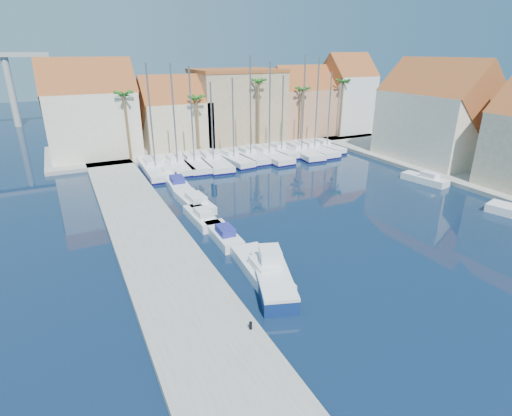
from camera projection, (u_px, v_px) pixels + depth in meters
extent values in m
plane|color=#081D31|center=(361.00, 318.00, 23.69)|extent=(260.00, 260.00, 0.00)
cube|color=gray|center=(157.00, 250.00, 31.20)|extent=(6.00, 77.00, 0.50)
cube|color=gray|center=(222.00, 142.00, 67.77)|extent=(54.00, 16.00, 0.50)
cube|color=gray|center=(486.00, 177.00, 49.19)|extent=(12.00, 60.00, 0.50)
cylinder|color=black|center=(251.00, 326.00, 21.92)|extent=(0.18, 0.18, 0.45)
cube|color=navy|center=(273.00, 281.00, 26.56)|extent=(4.11, 6.83, 0.97)
cube|color=white|center=(273.00, 274.00, 26.34)|extent=(4.11, 6.83, 0.22)
cube|color=white|center=(270.00, 256.00, 27.31)|extent=(1.88, 2.08, 1.19)
cube|color=white|center=(261.00, 269.00, 28.18)|extent=(2.71, 7.01, 0.80)
cube|color=white|center=(265.00, 265.00, 27.33)|extent=(1.72, 2.51, 0.60)
cube|color=white|center=(223.00, 235.00, 33.34)|extent=(1.79, 5.33, 0.80)
cube|color=navy|center=(225.00, 230.00, 32.64)|extent=(1.22, 1.87, 0.60)
cube|color=white|center=(201.00, 218.00, 36.87)|extent=(1.92, 5.58, 0.80)
cube|color=white|center=(203.00, 213.00, 36.15)|extent=(1.29, 1.97, 0.60)
cube|color=white|center=(194.00, 202.00, 40.70)|extent=(2.53, 6.92, 0.80)
cube|color=white|center=(196.00, 197.00, 39.89)|extent=(1.65, 2.46, 0.60)
cube|color=white|center=(176.00, 183.00, 46.36)|extent=(2.42, 6.42, 0.80)
cube|color=navy|center=(177.00, 179.00, 45.56)|extent=(1.55, 2.29, 0.60)
cube|color=white|center=(167.00, 174.00, 49.78)|extent=(1.79, 5.35, 0.80)
cube|color=white|center=(167.00, 170.00, 49.08)|extent=(1.22, 1.88, 0.60)
cube|color=white|center=(157.00, 163.00, 54.63)|extent=(2.34, 6.76, 0.80)
cube|color=white|center=(157.00, 159.00, 53.80)|extent=(1.57, 2.39, 0.60)
cube|color=white|center=(425.00, 179.00, 47.78)|extent=(2.72, 5.68, 0.80)
cube|color=white|center=(430.00, 175.00, 47.12)|extent=(1.55, 2.10, 0.60)
cube|color=white|center=(155.00, 169.00, 51.73)|extent=(3.27, 11.32, 1.00)
cube|color=#0D0D43|center=(155.00, 171.00, 51.85)|extent=(3.33, 11.38, 0.28)
cube|color=white|center=(153.00, 161.00, 52.39)|extent=(2.15, 3.43, 0.60)
cylinder|color=slate|center=(151.00, 117.00, 48.77)|extent=(0.20, 0.20, 12.50)
cube|color=white|center=(177.00, 165.00, 53.39)|extent=(2.69, 9.86, 1.00)
cube|color=#0D0D43|center=(177.00, 167.00, 53.51)|extent=(2.75, 9.92, 0.28)
cube|color=white|center=(174.00, 158.00, 53.92)|extent=(1.83, 2.97, 0.60)
cylinder|color=slate|center=(174.00, 115.00, 50.52)|extent=(0.20, 0.20, 12.36)
cube|color=white|center=(194.00, 163.00, 54.34)|extent=(3.41, 10.58, 1.00)
cube|color=#0D0D43|center=(194.00, 165.00, 54.46)|extent=(3.48, 10.64, 0.28)
cube|color=white|center=(191.00, 156.00, 54.94)|extent=(2.11, 3.25, 0.60)
cylinder|color=slate|center=(192.00, 115.00, 51.48)|extent=(0.20, 0.20, 12.06)
cube|color=white|center=(212.00, 161.00, 55.16)|extent=(3.64, 11.40, 1.00)
cube|color=#0D0D43|center=(212.00, 164.00, 55.28)|extent=(3.71, 11.47, 0.28)
cube|color=white|center=(210.00, 154.00, 55.83)|extent=(2.26, 3.50, 0.60)
cylinder|color=slate|center=(212.00, 122.00, 52.64)|extent=(0.20, 0.20, 10.03)
cube|color=white|center=(232.00, 159.00, 56.26)|extent=(3.14, 9.34, 1.00)
cube|color=#0D0D43|center=(232.00, 161.00, 56.38)|extent=(3.21, 9.40, 0.28)
cube|color=white|center=(229.00, 152.00, 56.70)|extent=(1.89, 2.88, 0.60)
cylinder|color=slate|center=(233.00, 118.00, 53.78)|extent=(0.20, 0.20, 10.48)
cube|color=white|center=(249.00, 156.00, 57.73)|extent=(2.59, 8.94, 1.00)
cube|color=#0D0D43|center=(249.00, 159.00, 57.85)|extent=(2.65, 9.00, 0.28)
cube|color=white|center=(247.00, 150.00, 58.17)|extent=(1.70, 2.71, 0.60)
cylinder|color=slate|center=(250.00, 106.00, 54.75)|extent=(0.20, 0.20, 13.23)
cube|color=white|center=(267.00, 155.00, 58.42)|extent=(3.27, 10.99, 1.00)
cube|color=#0D0D43|center=(267.00, 157.00, 58.54)|extent=(3.34, 11.05, 0.28)
cube|color=white|center=(264.00, 148.00, 59.01)|extent=(2.11, 3.34, 0.60)
cylinder|color=slate|center=(270.00, 109.00, 55.51)|extent=(0.20, 0.20, 12.38)
cube|color=white|center=(280.00, 151.00, 60.52)|extent=(2.36, 8.19, 1.00)
cube|color=#0D0D43|center=(280.00, 154.00, 60.64)|extent=(2.42, 8.25, 0.28)
cube|color=white|center=(277.00, 145.00, 60.89)|extent=(1.55, 2.48, 0.60)
cylinder|color=slate|center=(282.00, 113.00, 58.06)|extent=(0.20, 0.20, 10.54)
cube|color=white|center=(300.00, 152.00, 60.43)|extent=(3.53, 10.94, 1.00)
cube|color=#0D0D43|center=(300.00, 154.00, 60.55)|extent=(3.60, 11.00, 0.28)
cube|color=white|center=(297.00, 145.00, 61.06)|extent=(2.18, 3.36, 0.60)
cylinder|color=slate|center=(303.00, 104.00, 57.33)|extent=(0.20, 0.20, 13.31)
cube|color=white|center=(312.00, 149.00, 61.89)|extent=(3.06, 10.68, 1.00)
cube|color=#0D0D43|center=(312.00, 151.00, 62.01)|extent=(3.12, 10.74, 0.28)
cube|color=white|center=(309.00, 143.00, 62.47)|extent=(2.02, 3.24, 0.60)
cylinder|color=slate|center=(317.00, 104.00, 58.90)|extent=(0.20, 0.20, 12.90)
cube|color=white|center=(325.00, 147.00, 63.25)|extent=(2.34, 8.12, 1.00)
cube|color=#0D0D43|center=(325.00, 149.00, 63.36)|extent=(2.40, 8.18, 0.28)
cube|color=white|center=(323.00, 141.00, 63.61)|extent=(1.54, 2.46, 0.60)
cylinder|color=slate|center=(329.00, 109.00, 60.73)|extent=(0.20, 0.20, 10.88)
cube|color=beige|center=(93.00, 124.00, 57.01)|extent=(12.00, 9.00, 9.00)
cube|color=brown|center=(88.00, 91.00, 55.35)|extent=(12.30, 9.00, 9.00)
cube|color=tan|center=(175.00, 125.00, 62.28)|extent=(10.00, 8.00, 7.00)
cube|color=brown|center=(174.00, 102.00, 60.99)|extent=(10.30, 8.00, 8.00)
cube|color=#9D8560|center=(237.00, 107.00, 66.87)|extent=(14.00, 10.00, 11.00)
cube|color=brown|center=(237.00, 70.00, 64.75)|extent=(14.20, 10.20, 0.50)
cube|color=tan|center=(301.00, 112.00, 71.49)|extent=(10.00, 8.00, 8.00)
cube|color=brown|center=(302.00, 89.00, 70.02)|extent=(10.30, 8.00, 8.00)
cube|color=white|center=(345.00, 104.00, 73.96)|extent=(8.00, 8.00, 10.00)
cube|color=brown|center=(348.00, 76.00, 72.12)|extent=(8.30, 8.00, 8.00)
cube|color=beige|center=(433.00, 127.00, 54.96)|extent=(9.00, 14.00, 9.00)
cube|color=brown|center=(439.00, 93.00, 53.30)|extent=(9.00, 14.30, 9.00)
cylinder|color=brown|center=(127.00, 127.00, 54.47)|extent=(0.36, 0.36, 9.00)
sphere|color=#1D601B|center=(124.00, 94.00, 52.87)|extent=(2.60, 2.60, 2.60)
cylinder|color=brown|center=(198.00, 125.00, 58.74)|extent=(0.36, 0.36, 8.00)
sphere|color=#1D601B|center=(196.00, 98.00, 57.32)|extent=(2.60, 2.60, 2.60)
cylinder|color=brown|center=(258.00, 114.00, 62.45)|extent=(0.36, 0.36, 10.00)
sphere|color=#1D601B|center=(259.00, 82.00, 60.67)|extent=(2.60, 2.60, 2.60)
cylinder|color=brown|center=(302.00, 115.00, 66.00)|extent=(0.36, 0.36, 8.50)
sphere|color=#1D601B|center=(303.00, 90.00, 64.49)|extent=(2.60, 2.60, 2.60)
cylinder|color=brown|center=(341.00, 109.00, 69.08)|extent=(0.36, 0.36, 9.50)
sphere|color=#1D601B|center=(343.00, 82.00, 67.38)|extent=(2.60, 2.60, 2.60)
cylinder|color=#9E9E99|center=(11.00, 92.00, 80.60)|extent=(1.40, 1.40, 14.00)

